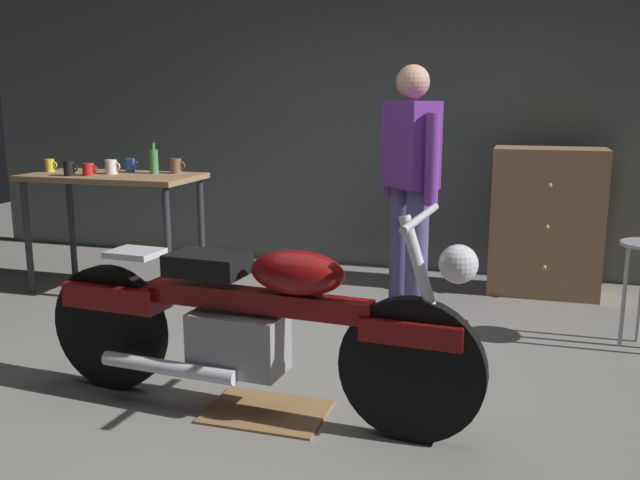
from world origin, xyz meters
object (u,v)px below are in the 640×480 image
mug_white_ceramic (111,167)px  mug_yellow_tall (50,165)px  person_standing (410,180)px  bottle (154,161)px  mug_red_diner (89,169)px  mug_blue_enamel (131,165)px  wooden_dresser (546,222)px  mug_black_matte (69,168)px  mug_brown_stoneware (176,166)px  motorcycle (251,321)px

mug_white_ceramic → mug_yellow_tall: mug_white_ceramic is taller
person_standing → mug_yellow_tall: size_ratio=16.00×
mug_yellow_tall → bottle: bottle is taller
mug_red_diner → mug_white_ceramic: mug_white_ceramic is taller
mug_blue_enamel → mug_red_diner: mug_blue_enamel is taller
mug_red_diner → mug_white_ceramic: size_ratio=0.96×
mug_white_ceramic → bottle: (0.29, 0.12, 0.04)m
mug_red_diner → bottle: 0.47m
wooden_dresser → mug_white_ceramic: wooden_dresser is taller
mug_black_matte → mug_brown_stoneware: bearing=29.1°
mug_brown_stoneware → mug_black_matte: (-0.67, -0.37, -0.00)m
mug_black_matte → mug_white_ceramic: (0.23, 0.19, -0.00)m
motorcycle → wooden_dresser: size_ratio=1.99×
mug_blue_enamel → mug_yellow_tall: size_ratio=1.02×
motorcycle → wooden_dresser: bearing=65.8°
mug_blue_enamel → mug_black_matte: (-0.30, -0.34, 0.00)m
mug_brown_stoneware → bottle: bearing=-160.0°
mug_brown_stoneware → mug_yellow_tall: bearing=-169.4°
mug_blue_enamel → mug_brown_stoneware: bearing=4.2°
wooden_dresser → mug_yellow_tall: bearing=-166.7°
mug_red_diner → mug_black_matte: size_ratio=1.03×
wooden_dresser → mug_yellow_tall: wooden_dresser is taller
wooden_dresser → mug_brown_stoneware: size_ratio=9.02×
motorcycle → mug_yellow_tall: size_ratio=20.98×
mug_blue_enamel → mug_brown_stoneware: (0.37, 0.03, 0.00)m
mug_brown_stoneware → mug_white_ceramic: bearing=-158.0°
mug_yellow_tall → bottle: size_ratio=0.43×
mug_brown_stoneware → bottle: size_ratio=0.51×
mug_white_ceramic → mug_brown_stoneware: bearing=22.0°
mug_white_ceramic → bottle: bearing=23.0°
wooden_dresser → mug_black_matte: size_ratio=9.68×
person_standing → mug_black_matte: (-2.48, -0.23, 0.03)m
mug_white_ceramic → mug_yellow_tall: bearing=-179.4°
mug_red_diner → mug_white_ceramic: bearing=54.1°
mug_red_diner → mug_black_matte: 0.14m
motorcycle → mug_brown_stoneware: size_ratio=17.96×
person_standing → bottle: person_standing is taller
person_standing → mug_white_ceramic: 2.25m
bottle → motorcycle: bearing=-49.6°
mug_red_diner → motorcycle: bearing=-38.6°
wooden_dresser → mug_white_ceramic: (-3.15, -0.87, 0.40)m
mug_red_diner → mug_yellow_tall: 0.46m
mug_yellow_tall → mug_black_matte: bearing=-30.8°
person_standing → mug_blue_enamel: size_ratio=15.67×
wooden_dresser → mug_black_matte: wooden_dresser is taller
person_standing → mug_black_matte: person_standing is taller
motorcycle → person_standing: 1.82m
mug_white_ceramic → bottle: 0.32m
person_standing → mug_yellow_tall: person_standing is taller
mug_black_matte → mug_yellow_tall: size_ratio=1.09×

